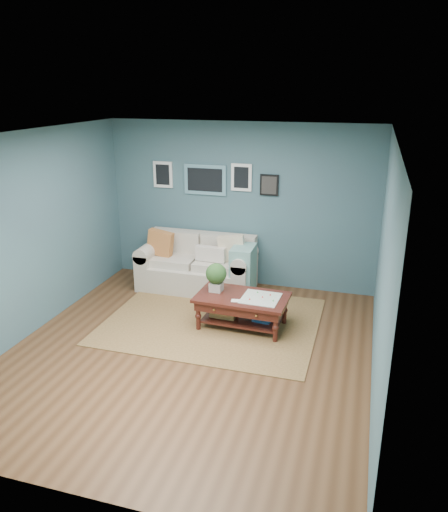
% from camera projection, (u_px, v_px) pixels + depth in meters
% --- Properties ---
extents(room_shell, '(5.00, 5.02, 2.70)m').
position_uv_depth(room_shell, '(188.00, 249.00, 6.01)').
color(room_shell, brown).
rests_on(room_shell, ground).
extents(area_rug, '(2.98, 2.38, 0.01)m').
position_uv_depth(area_rug, '(213.00, 321.00, 7.20)').
color(area_rug, brown).
rests_on(area_rug, ground).
extents(loveseat, '(1.93, 0.88, 0.99)m').
position_uv_depth(loveseat, '(202.00, 266.00, 8.24)').
color(loveseat, beige).
rests_on(loveseat, ground).
extents(coffee_table, '(1.29, 0.78, 0.88)m').
position_uv_depth(coffee_table, '(238.00, 300.00, 6.94)').
color(coffee_table, black).
rests_on(coffee_table, ground).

